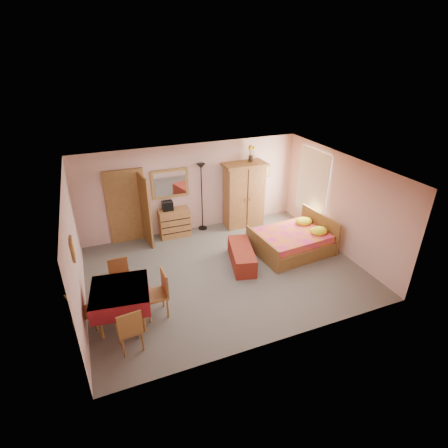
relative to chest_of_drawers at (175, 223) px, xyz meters
name	(u,v)px	position (x,y,z in m)	size (l,w,h in m)	color
floor	(225,271)	(0.66, -2.25, -0.41)	(6.50, 6.50, 0.00)	slate
ceiling	(225,170)	(0.66, -2.25, 2.19)	(6.50, 6.50, 0.00)	brown
wall_back	(193,188)	(0.66, 0.25, 0.89)	(6.50, 0.10, 2.60)	beige
wall_front	(279,286)	(0.66, -4.75, 0.89)	(6.50, 0.10, 2.60)	beige
wall_left	(74,252)	(-2.59, -2.25, 0.89)	(0.10, 5.00, 2.60)	beige
wall_right	(340,203)	(3.91, -2.25, 0.89)	(0.10, 5.00, 2.60)	beige
doorway	(127,207)	(-1.24, 0.22, 0.61)	(1.06, 0.12, 2.15)	#9E6B35
window	(312,183)	(3.87, -1.05, 1.04)	(0.08, 1.40, 1.95)	white
picture_left	(72,249)	(-2.56, -2.85, 1.29)	(0.04, 0.32, 0.42)	orange
picture_back	(265,171)	(3.01, 0.22, 1.14)	(0.30, 0.04, 0.40)	#D8BF59
chest_of_drawers	(175,223)	(0.00, 0.00, 0.00)	(0.87, 0.44, 0.82)	#B0703B
wall_mirror	(170,183)	(0.00, 0.21, 1.14)	(1.04, 0.05, 0.82)	white
stereo	(168,206)	(-0.15, 0.05, 0.55)	(0.29, 0.21, 0.27)	black
floor_lamp	(202,198)	(0.89, 0.12, 0.61)	(0.26, 0.26, 2.04)	black
wardrobe	(244,195)	(2.16, -0.08, 0.57)	(1.26, 0.65, 1.97)	#A36837
sunflower_vase	(251,153)	(2.39, 0.01, 1.80)	(0.19, 0.19, 0.48)	yellow
bed	(292,236)	(2.69, -2.01, 0.04)	(1.96, 1.55, 0.91)	#E81688
bench	(242,256)	(1.18, -2.10, -0.18)	(0.52, 1.40, 0.47)	maroon
dining_table	(122,305)	(-1.88, -3.11, -0.01)	(1.09, 1.09, 0.80)	maroon
chair_south	(129,328)	(-1.85, -3.87, 0.06)	(0.42, 0.42, 0.94)	olive
chair_north	(121,281)	(-1.80, -2.37, 0.05)	(0.42, 0.42, 0.92)	#AD793A
chair_west	(82,313)	(-2.62, -3.11, 0.01)	(0.38, 0.38, 0.85)	#A26E37
chair_east	(155,294)	(-1.22, -3.17, 0.09)	(0.46, 0.46, 1.01)	#AF7A3B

